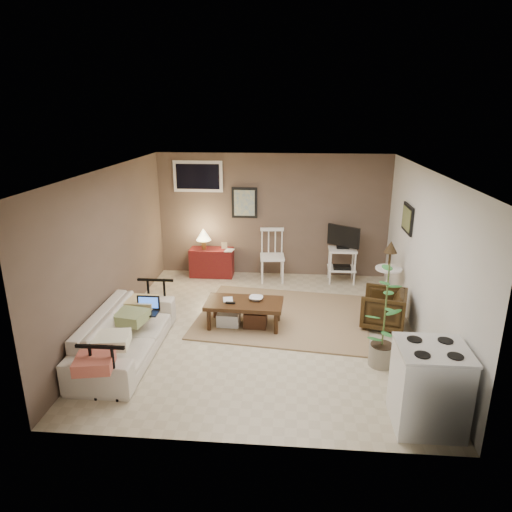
# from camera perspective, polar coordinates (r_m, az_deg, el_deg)

# --- Properties ---
(floor) EXTENTS (5.00, 5.00, 0.00)m
(floor) POSITION_cam_1_polar(r_m,az_deg,el_deg) (7.01, 0.95, -9.14)
(floor) COLOR #C1B293
(floor) RESTS_ON ground
(art_back) EXTENTS (0.50, 0.03, 0.60)m
(art_back) POSITION_cam_1_polar(r_m,az_deg,el_deg) (8.93, -1.45, 6.67)
(art_back) COLOR black
(art_right) EXTENTS (0.03, 0.60, 0.45)m
(art_right) POSITION_cam_1_polar(r_m,az_deg,el_deg) (7.68, 18.42, 4.45)
(art_right) COLOR black
(window) EXTENTS (0.96, 0.03, 0.60)m
(window) POSITION_cam_1_polar(r_m,az_deg,el_deg) (8.99, -7.27, 9.84)
(window) COLOR white
(rug) EXTENTS (2.88, 2.41, 0.03)m
(rug) POSITION_cam_1_polar(r_m,az_deg,el_deg) (7.41, 3.41, -7.48)
(rug) COLOR #988258
(rug) RESTS_ON floor
(coffee_table) EXTENTS (1.18, 0.64, 0.44)m
(coffee_table) POSITION_cam_1_polar(r_m,az_deg,el_deg) (6.99, -1.54, -7.00)
(coffee_table) COLOR #3C2010
(coffee_table) RESTS_ON floor
(sofa) EXTENTS (0.62, 2.11, 0.83)m
(sofa) POSITION_cam_1_polar(r_m,az_deg,el_deg) (6.41, -16.06, -8.48)
(sofa) COLOR beige
(sofa) RESTS_ON floor
(sofa_pillows) EXTENTS (0.41, 2.01, 0.14)m
(sofa_pillows) POSITION_cam_1_polar(r_m,az_deg,el_deg) (6.15, -16.48, -8.71)
(sofa_pillows) COLOR #F6EFCB
(sofa_pillows) RESTS_ON sofa
(sofa_end_rails) EXTENTS (0.57, 2.11, 0.71)m
(sofa_end_rails) POSITION_cam_1_polar(r_m,az_deg,el_deg) (6.39, -14.98, -9.03)
(sofa_end_rails) COLOR black
(sofa_end_rails) RESTS_ON floor
(laptop) EXTENTS (0.33, 0.24, 0.22)m
(laptop) POSITION_cam_1_polar(r_m,az_deg,el_deg) (6.60, -13.40, -6.29)
(laptop) COLOR black
(laptop) RESTS_ON sofa
(red_console) EXTENTS (0.85, 0.38, 0.98)m
(red_console) POSITION_cam_1_polar(r_m,az_deg,el_deg) (9.09, -5.64, -0.47)
(red_console) COLOR maroon
(red_console) RESTS_ON floor
(spindle_chair) EXTENTS (0.49, 0.49, 1.01)m
(spindle_chair) POSITION_cam_1_polar(r_m,az_deg,el_deg) (8.79, 2.03, -0.12)
(spindle_chair) COLOR white
(spindle_chair) RESTS_ON floor
(tv_stand) EXTENTS (0.57, 0.43, 1.11)m
(tv_stand) POSITION_cam_1_polar(r_m,az_deg,el_deg) (8.82, 10.76, 0.42)
(tv_stand) COLOR white
(tv_stand) RESTS_ON floor
(side_table) EXTENTS (0.43, 0.43, 1.15)m
(side_table) POSITION_cam_1_polar(r_m,az_deg,el_deg) (7.82, 16.28, -1.29)
(side_table) COLOR white
(side_table) RESTS_ON floor
(armchair) EXTENTS (0.73, 0.76, 0.65)m
(armchair) POSITION_cam_1_polar(r_m,az_deg,el_deg) (7.22, 15.66, -6.16)
(armchair) COLOR #2F1F0D
(armchair) RESTS_ON floor
(potted_plant) EXTENTS (0.35, 0.35, 1.41)m
(potted_plant) POSITION_cam_1_polar(r_m,az_deg,el_deg) (6.00, 15.84, -6.77)
(potted_plant) COLOR gray
(potted_plant) RESTS_ON floor
(stove) EXTENTS (0.70, 0.65, 0.92)m
(stove) POSITION_cam_1_polar(r_m,az_deg,el_deg) (5.20, 20.81, -15.05)
(stove) COLOR white
(stove) RESTS_ON floor
(bowl) EXTENTS (0.22, 0.07, 0.21)m
(bowl) POSITION_cam_1_polar(r_m,az_deg,el_deg) (6.93, 0.02, -4.71)
(bowl) COLOR #3C2010
(bowl) RESTS_ON coffee_table
(book_table) EXTENTS (0.14, 0.04, 0.20)m
(book_table) POSITION_cam_1_polar(r_m,az_deg,el_deg) (6.94, -4.14, -4.80)
(book_table) COLOR #3C2010
(book_table) RESTS_ON coffee_table
(book_console) EXTENTS (0.16, 0.04, 0.22)m
(book_console) POSITION_cam_1_polar(r_m,az_deg,el_deg) (8.84, -3.89, 1.35)
(book_console) COLOR #3C2010
(book_console) RESTS_ON red_console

